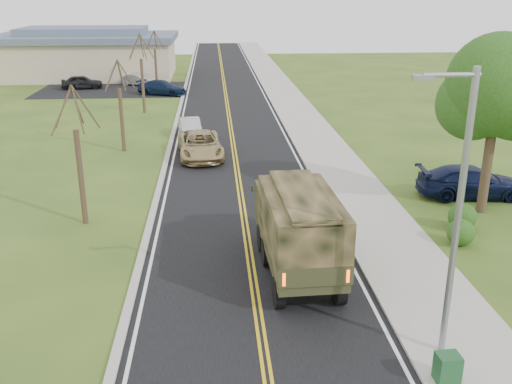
{
  "coord_description": "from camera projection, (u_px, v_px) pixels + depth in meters",
  "views": [
    {
      "loc": [
        -1.26,
        -13.74,
        9.7
      ],
      "look_at": [
        0.42,
        8.44,
        1.8
      ],
      "focal_mm": 40.0,
      "sensor_mm": 36.0,
      "label": 1
    }
  ],
  "objects": [
    {
      "name": "curb_left",
      "position": [
        182.0,
        99.0,
        53.52
      ],
      "size": [
        0.3,
        120.0,
        0.1
      ],
      "primitive_type": "cube",
      "color": "#9E998E",
      "rests_on": "ground"
    },
    {
      "name": "leafy_tree",
      "position": [
        497.0,
        93.0,
        24.6
      ],
      "size": [
        4.83,
        4.5,
        8.1
      ],
      "color": "#38281C",
      "rests_on": "ground"
    },
    {
      "name": "military_truck",
      "position": [
        298.0,
        224.0,
        20.07
      ],
      "size": [
        2.56,
        6.75,
        3.32
      ],
      "rotation": [
        0.0,
        0.0,
        0.04
      ],
      "color": "black",
      "rests_on": "ground"
    },
    {
      "name": "bare_tree_d",
      "position": [
        156.0,
        64.0,
        58.12
      ],
      "size": [
        1.88,
        2.2,
        5.91
      ],
      "color": "#38281C",
      "rests_on": "ground"
    },
    {
      "name": "commercial_building",
      "position": [
        86.0,
        53.0,
        66.81
      ],
      "size": [
        25.5,
        21.5,
        5.65
      ],
      "color": "tan",
      "rests_on": "ground"
    },
    {
      "name": "lot_car_dark",
      "position": [
        82.0,
        82.0,
        58.97
      ],
      "size": [
        4.37,
        2.36,
        1.41
      ],
      "primitive_type": "imported",
      "rotation": [
        0.0,
        0.0,
        1.75
      ],
      "color": "black",
      "rests_on": "ground"
    },
    {
      "name": "utility_box_near",
      "position": [
        447.0,
        368.0,
        14.68
      ],
      "size": [
        0.63,
        0.53,
        0.8
      ],
      "primitive_type": "cube",
      "rotation": [
        0.0,
        0.0,
        0.05
      ],
      "color": "#194823",
      "rests_on": "sidewalk_right"
    },
    {
      "name": "suv_champagne",
      "position": [
        200.0,
        145.0,
        34.78
      ],
      "size": [
        3.03,
        5.74,
        1.54
      ],
      "primitive_type": "imported",
      "rotation": [
        0.0,
        0.0,
        0.09
      ],
      "color": "tan",
      "rests_on": "ground"
    },
    {
      "name": "bare_tree_c",
      "position": [
        142.0,
        79.0,
        46.77
      ],
      "size": [
        2.04,
        2.39,
        6.42
      ],
      "color": "#38281C",
      "rests_on": "ground"
    },
    {
      "name": "bare_tree_b",
      "position": [
        121.0,
        113.0,
        35.6
      ],
      "size": [
        1.83,
        2.14,
        5.73
      ],
      "color": "#38281C",
      "rests_on": "ground"
    },
    {
      "name": "ground",
      "position": [
        264.0,
        350.0,
        16.25
      ],
      "size": [
        160.0,
        160.0,
        0.0
      ],
      "primitive_type": "plane",
      "color": "#354B19",
      "rests_on": "ground"
    },
    {
      "name": "sedan_silver",
      "position": [
        190.0,
        128.0,
        39.67
      ],
      "size": [
        1.87,
        4.06,
        1.29
      ],
      "primitive_type": "imported",
      "rotation": [
        0.0,
        0.0,
        0.13
      ],
      "color": "#AFAFB4",
      "rests_on": "ground"
    },
    {
      "name": "lot_car_navy",
      "position": [
        162.0,
        88.0,
        55.66
      ],
      "size": [
        5.18,
        3.47,
        1.39
      ],
      "primitive_type": "imported",
      "rotation": [
        0.0,
        0.0,
        1.22
      ],
      "color": "#0E1A35",
      "rests_on": "ground"
    },
    {
      "name": "lot_car_silver",
      "position": [
        138.0,
        80.0,
        61.15
      ],
      "size": [
        4.01,
        2.74,
        1.25
      ],
      "primitive_type": "imported",
      "rotation": [
        0.0,
        0.0,
        1.16
      ],
      "color": "#ACACB0",
      "rests_on": "ground"
    },
    {
      "name": "street_light",
      "position": [
        456.0,
        207.0,
        14.65
      ],
      "size": [
        1.65,
        0.22,
        8.0
      ],
      "color": "gray",
      "rests_on": "ground"
    },
    {
      "name": "sidewalk_right",
      "position": [
        288.0,
        97.0,
        54.24
      ],
      "size": [
        3.2,
        120.0,
        0.1
      ],
      "primitive_type": "cube",
      "color": "#9E998E",
      "rests_on": "ground"
    },
    {
      "name": "pickup_navy",
      "position": [
        472.0,
        182.0,
        28.1
      ],
      "size": [
        5.43,
        2.52,
        1.53
      ],
      "primitive_type": "imported",
      "rotation": [
        0.0,
        0.0,
        1.5
      ],
      "color": "black",
      "rests_on": "ground"
    },
    {
      "name": "road",
      "position": [
        226.0,
        99.0,
        53.83
      ],
      "size": [
        8.0,
        120.0,
        0.01
      ],
      "primitive_type": "cube",
      "color": "black",
      "rests_on": "ground"
    },
    {
      "name": "bare_tree_a",
      "position": [
        80.0,
        166.0,
        24.27
      ],
      "size": [
        1.93,
        2.26,
        6.08
      ],
      "color": "#38281C",
      "rests_on": "ground"
    },
    {
      "name": "curb_right",
      "position": [
        270.0,
        98.0,
        54.11
      ],
      "size": [
        0.3,
        120.0,
        0.12
      ],
      "primitive_type": "cube",
      "color": "#9E998E",
      "rests_on": "ground"
    }
  ]
}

